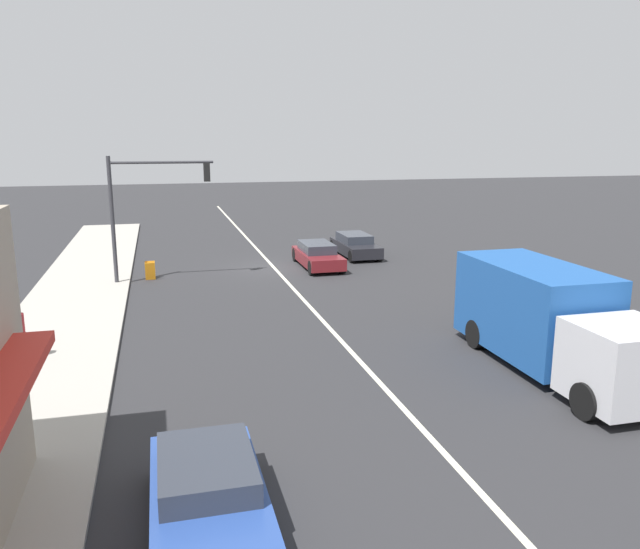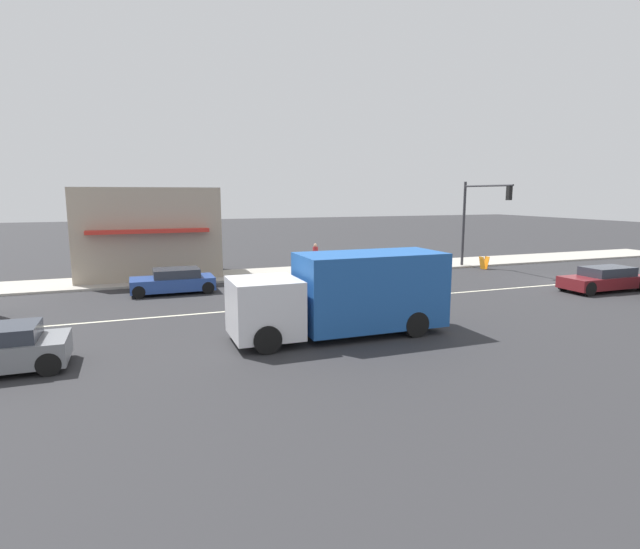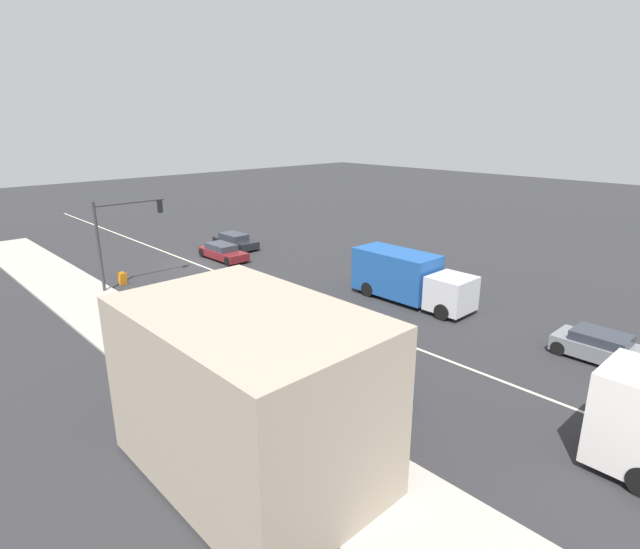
{
  "view_description": "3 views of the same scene",
  "coord_description": "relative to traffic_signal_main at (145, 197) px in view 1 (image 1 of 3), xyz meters",
  "views": [
    {
      "loc": [
        5.55,
        30.79,
        6.5
      ],
      "look_at": [
        0.47,
        11.24,
        2.05
      ],
      "focal_mm": 35.0,
      "sensor_mm": 36.0,
      "label": 1
    },
    {
      "loc": [
        -20.61,
        22.89,
        4.9
      ],
      "look_at": [
        0.03,
        15.14,
        1.34
      ],
      "focal_mm": 28.0,
      "sensor_mm": 36.0,
      "label": 2
    },
    {
      "loc": [
        18.15,
        32.86,
        10.26
      ],
      "look_at": [
        -0.38,
        13.33,
        2.02
      ],
      "focal_mm": 28.0,
      "sensor_mm": 36.0,
      "label": 3
    }
  ],
  "objects": [
    {
      "name": "warning_aframe_sign",
      "position": [
        -0.04,
        -0.66,
        -3.47
      ],
      "size": [
        0.45,
        0.53,
        0.84
      ],
      "color": "orange",
      "rests_on": "ground"
    },
    {
      "name": "coupe_blue",
      "position": [
        -1.12,
        19.17,
        -3.31
      ],
      "size": [
        1.9,
        4.03,
        1.22
      ],
      "color": "#284793",
      "rests_on": "ground"
    },
    {
      "name": "delivery_truck",
      "position": [
        -11.12,
        14.07,
        -2.43
      ],
      "size": [
        2.44,
        7.5,
        2.87
      ],
      "color": "silver",
      "rests_on": "ground"
    },
    {
      "name": "pedestrian",
      "position": [
        3.54,
        9.88,
        -2.93
      ],
      "size": [
        0.34,
        0.34,
        1.62
      ],
      "color": "#282D42",
      "rests_on": "sidewalk_right"
    },
    {
      "name": "traffic_signal_main",
      "position": [
        0.0,
        0.0,
        0.0
      ],
      "size": [
        4.59,
        0.34,
        5.6
      ],
      "color": "#333338",
      "rests_on": "sidewalk_right"
    },
    {
      "name": "sedan_maroon",
      "position": [
        -8.32,
        -1.53,
        -3.29
      ],
      "size": [
        1.77,
        4.54,
        1.23
      ],
      "color": "maroon",
      "rests_on": "ground"
    },
    {
      "name": "lane_marking_center",
      "position": [
        -6.12,
        -1.96,
        -3.9
      ],
      "size": [
        0.16,
        60.0,
        0.01
      ],
      "primitive_type": "cube",
      "color": "beige",
      "rests_on": "ground"
    },
    {
      "name": "ground_plane",
      "position": [
        -6.12,
        16.04,
        -3.9
      ],
      "size": [
        160.0,
        160.0,
        0.0
      ],
      "primitive_type": "plane",
      "color": "#2B2B2D"
    },
    {
      "name": "sedan_dark",
      "position": [
        -11.12,
        -3.97,
        -3.3
      ],
      "size": [
        1.77,
        4.46,
        1.23
      ],
      "color": "black",
      "rests_on": "ground"
    }
  ]
}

